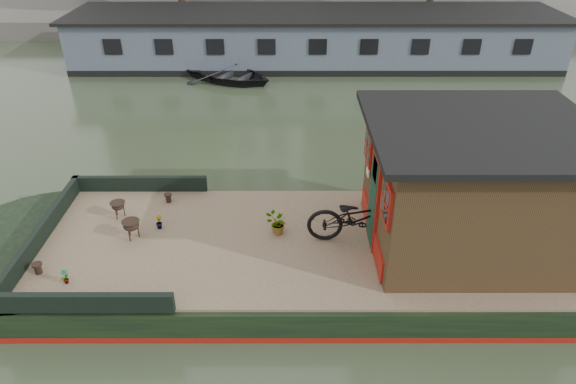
{
  "coord_description": "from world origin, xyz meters",
  "views": [
    {
      "loc": [
        -1.18,
        -8.07,
        6.55
      ],
      "look_at": [
        -1.17,
        0.5,
        1.45
      ],
      "focal_mm": 32.0,
      "sensor_mm": 36.0,
      "label": 1
    }
  ],
  "objects_px": {
    "bicycle": "(360,217)",
    "dinghy": "(230,72)",
    "brazier_front": "(132,229)",
    "cabin": "(472,186)",
    "brazier_rear": "(119,210)"
  },
  "relations": [
    {
      "from": "bicycle",
      "to": "dinghy",
      "type": "relative_size",
      "value": 0.57
    },
    {
      "from": "brazier_front",
      "to": "bicycle",
      "type": "bearing_deg",
      "value": -1.06
    },
    {
      "from": "cabin",
      "to": "brazier_rear",
      "type": "relative_size",
      "value": 11.33
    },
    {
      "from": "brazier_rear",
      "to": "dinghy",
      "type": "bearing_deg",
      "value": 83.34
    },
    {
      "from": "cabin",
      "to": "bicycle",
      "type": "bearing_deg",
      "value": 179.43
    },
    {
      "from": "cabin",
      "to": "dinghy",
      "type": "height_order",
      "value": "cabin"
    },
    {
      "from": "bicycle",
      "to": "brazier_front",
      "type": "distance_m",
      "value": 4.41
    },
    {
      "from": "cabin",
      "to": "bicycle",
      "type": "distance_m",
      "value": 2.11
    },
    {
      "from": "dinghy",
      "to": "brazier_rear",
      "type": "bearing_deg",
      "value": -157.41
    },
    {
      "from": "cabin",
      "to": "bicycle",
      "type": "height_order",
      "value": "cabin"
    },
    {
      "from": "cabin",
      "to": "brazier_rear",
      "type": "bearing_deg",
      "value": 173.02
    },
    {
      "from": "bicycle",
      "to": "brazier_rear",
      "type": "bearing_deg",
      "value": 82.36
    },
    {
      "from": "brazier_front",
      "to": "dinghy",
      "type": "height_order",
      "value": "brazier_front"
    },
    {
      "from": "cabin",
      "to": "brazier_rear",
      "type": "distance_m",
      "value": 6.99
    },
    {
      "from": "cabin",
      "to": "bicycle",
      "type": "xyz_separation_m",
      "value": [
        -1.99,
        0.02,
        -0.7
      ]
    }
  ]
}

